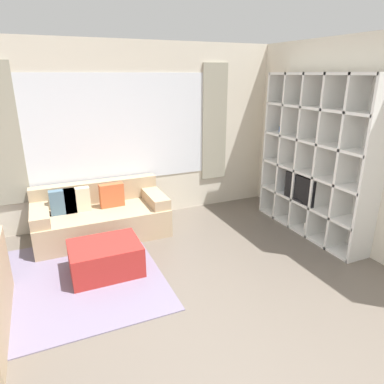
{
  "coord_description": "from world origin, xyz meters",
  "views": [
    {
      "loc": [
        -1.1,
        -1.82,
        2.24
      ],
      "look_at": [
        0.51,
        1.83,
        0.85
      ],
      "focal_mm": 32.0,
      "sensor_mm": 36.0,
      "label": 1
    }
  ],
  "objects": [
    {
      "name": "ground_plane",
      "position": [
        0.0,
        0.0,
        0.0
      ],
      "size": [
        16.0,
        16.0,
        0.0
      ],
      "primitive_type": "plane",
      "color": "#665B51"
    },
    {
      "name": "wall_back",
      "position": [
        0.0,
        3.36,
        1.36
      ],
      "size": [
        6.3,
        0.11,
        2.7
      ],
      "color": "beige",
      "rests_on": "ground_plane"
    },
    {
      "name": "wall_right",
      "position": [
        2.59,
        1.66,
        1.35
      ],
      "size": [
        0.07,
        4.52,
        2.7
      ],
      "primitive_type": "cube",
      "color": "beige",
      "rests_on": "ground_plane"
    },
    {
      "name": "area_rug",
      "position": [
        -1.06,
        1.81,
        0.01
      ],
      "size": [
        2.08,
        2.03,
        0.01
      ],
      "primitive_type": "cube",
      "color": "slate",
      "rests_on": "ground_plane"
    },
    {
      "name": "shelving_unit",
      "position": [
        2.39,
        1.76,
        1.11
      ],
      "size": [
        0.38,
        1.92,
        2.25
      ],
      "color": "silver",
      "rests_on": "ground_plane"
    },
    {
      "name": "couch_main",
      "position": [
        -0.48,
        2.87,
        0.28
      ],
      "size": [
        1.83,
        0.89,
        0.74
      ],
      "color": "tan",
      "rests_on": "ground_plane"
    },
    {
      "name": "ottoman",
      "position": [
        -0.61,
        1.82,
        0.19
      ],
      "size": [
        0.8,
        0.62,
        0.38
      ],
      "color": "#A82823",
      "rests_on": "ground_plane"
    }
  ]
}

